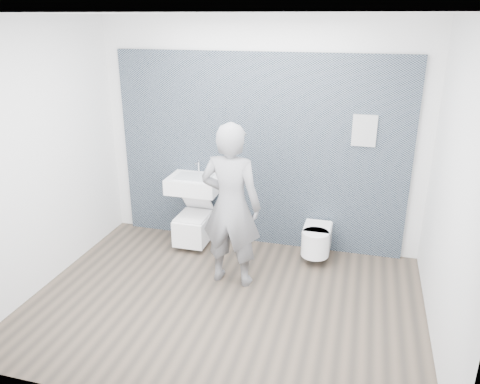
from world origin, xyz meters
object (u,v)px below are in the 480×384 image
(toilet_square, at_px, (194,226))
(visitor, at_px, (231,206))
(washbasin, at_px, (194,184))
(toilet_rounded, at_px, (316,240))

(toilet_square, distance_m, visitor, 1.20)
(toilet_square, height_order, visitor, visitor)
(washbasin, xyz_separation_m, toilet_square, (-0.00, -0.05, -0.56))
(toilet_rounded, height_order, visitor, visitor)
(washbasin, distance_m, visitor, 1.05)
(toilet_rounded, xyz_separation_m, visitor, (-0.85, -0.73, 0.64))
(visitor, bearing_deg, washbasin, -44.21)
(toilet_rounded, bearing_deg, toilet_square, -179.97)
(toilet_rounded, distance_m, visitor, 1.29)
(toilet_rounded, bearing_deg, washbasin, 178.36)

